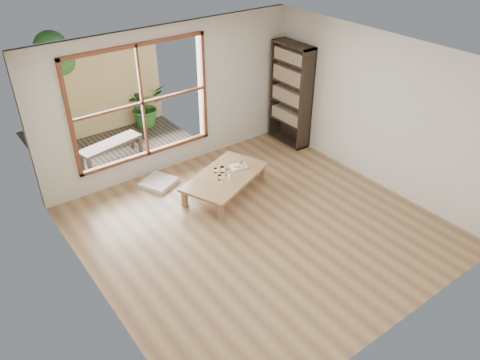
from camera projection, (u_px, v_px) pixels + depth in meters
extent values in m
plane|color=#9C7E4E|center=(258.00, 226.00, 7.27)|extent=(5.00, 5.00, 0.00)
cube|color=#9F764D|center=(225.00, 177.00, 7.93)|extent=(1.75, 1.38, 0.05)
cube|color=#9F764D|center=(221.00, 211.00, 7.36)|extent=(0.10, 0.10, 0.29)
cube|color=#9F764D|center=(185.00, 198.00, 7.67)|extent=(0.10, 0.10, 0.29)
cube|color=#9F764D|center=(263.00, 173.00, 8.36)|extent=(0.10, 0.10, 0.29)
cube|color=#9F764D|center=(229.00, 162.00, 8.67)|extent=(0.10, 0.10, 0.29)
cube|color=beige|center=(159.00, 183.00, 8.28)|extent=(0.70, 0.70, 0.08)
cube|color=#2F231A|center=(291.00, 95.00, 9.19)|extent=(0.32, 0.91, 2.02)
cylinder|color=silver|center=(227.00, 172.00, 7.88)|extent=(0.06, 0.06, 0.12)
cylinder|color=silver|center=(222.00, 170.00, 7.97)|extent=(0.08, 0.08, 0.11)
cylinder|color=silver|center=(216.00, 170.00, 7.97)|extent=(0.06, 0.06, 0.08)
cylinder|color=silver|center=(220.00, 177.00, 7.78)|extent=(0.07, 0.07, 0.08)
cube|color=white|center=(239.00, 166.00, 8.15)|extent=(0.33, 0.26, 0.02)
sphere|color=#567C31|center=(241.00, 162.00, 8.19)|extent=(0.07, 0.07, 0.07)
cube|color=orange|center=(239.00, 167.00, 8.09)|extent=(0.06, 0.05, 0.03)
cube|color=beige|center=(235.00, 166.00, 8.12)|extent=(0.07, 0.06, 0.02)
cylinder|color=silver|center=(243.00, 167.00, 8.11)|extent=(0.17, 0.05, 0.01)
cube|color=#3D352C|center=(124.00, 150.00, 9.38)|extent=(2.80, 2.00, 0.05)
cube|color=#2F231A|center=(110.00, 144.00, 8.77)|extent=(1.27, 0.61, 0.05)
cube|color=#2F231A|center=(90.00, 167.00, 8.43)|extent=(0.07, 0.07, 0.34)
cube|color=#2F231A|center=(81.00, 162.00, 8.58)|extent=(0.07, 0.07, 0.34)
cube|color=#2F231A|center=(140.00, 145.00, 9.16)|extent=(0.07, 0.07, 0.34)
cube|color=#2F231A|center=(132.00, 140.00, 9.31)|extent=(0.07, 0.07, 0.34)
cube|color=tan|center=(97.00, 93.00, 9.58)|extent=(2.80, 0.06, 1.80)
imported|color=#2A6023|center=(145.00, 106.00, 10.08)|extent=(0.93, 0.85, 0.89)
imported|color=#2A6023|center=(54.00, 125.00, 9.06)|extent=(0.68, 0.59, 1.07)
cylinder|color=#4C3D2D|center=(59.00, 101.00, 9.49)|extent=(0.14, 0.14, 1.60)
sphere|color=#2A6023|center=(57.00, 58.00, 9.09)|extent=(0.84, 0.84, 0.84)
sphere|color=#2A6023|center=(44.00, 70.00, 9.12)|extent=(0.70, 0.70, 0.70)
sphere|color=#2A6023|center=(51.00, 47.00, 8.85)|extent=(0.64, 0.64, 0.64)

